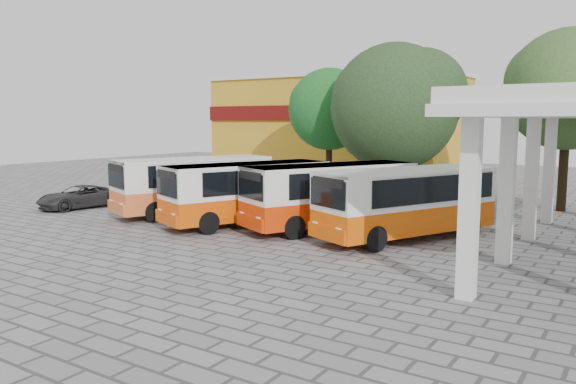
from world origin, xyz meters
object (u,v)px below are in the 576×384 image
Objects in this scene: bus_far_left at (194,182)px; bus_far_right at (407,199)px; parked_car at (79,197)px; bus_centre_right at (331,192)px; bus_centre_left at (247,189)px.

bus_far_left reaches higher than bus_far_right.
bus_far_right is 17.54m from parked_car.
bus_far_right is (3.47, -0.22, -0.01)m from bus_centre_right.
bus_far_left is 1.93× the size of parked_car.
bus_far_left is 10.97m from bus_far_right.
bus_centre_left is 0.98× the size of bus_centre_right.
bus_far_right is at bearing 29.54° from bus_centre_left.
bus_far_left is 3.93m from bus_centre_left.
bus_far_right is (10.97, 0.12, -0.02)m from bus_far_left.
bus_centre_left is at bearing -147.91° from bus_far_right.
bus_centre_left is 3.80m from bus_centre_right.
bus_centre_right is 1.93× the size of parked_car.
bus_far_left is 1.01× the size of bus_far_right.
bus_far_left is at bearing -154.27° from bus_far_right.
parked_car is (-10.29, -1.12, -0.98)m from bus_centre_left.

